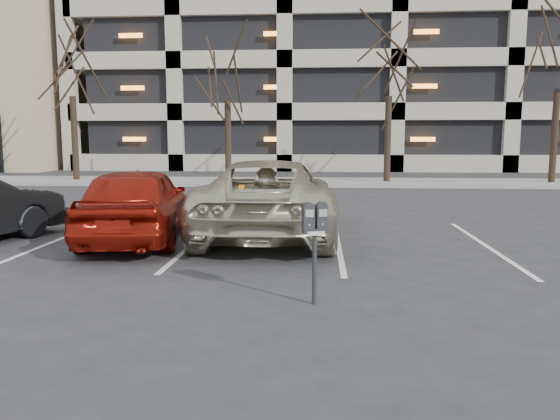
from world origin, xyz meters
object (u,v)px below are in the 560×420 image
Objects in this scene: tree_a at (70,42)px; suv_silver at (268,198)px; tree_c at (390,41)px; car_red at (137,203)px; parking_meter at (315,228)px; tree_b at (227,48)px.

tree_a is 1.48× the size of suv_silver.
tree_a is 14.00m from tree_c.
tree_c is 1.45× the size of suv_silver.
suv_silver is at bearing -170.63° from car_red.
parking_meter is (-3.03, -17.55, -5.11)m from tree_c.
tree_a is 7.01m from tree_b.
car_red is (-6.57, -13.63, -5.32)m from tree_c.
tree_b is 1.40× the size of suv_silver.
tree_b reaches higher than car_red.
car_red is at bearing 15.92° from suv_silver.
parking_meter is 0.22× the size of suv_silver.
car_red reaches higher than parking_meter.
tree_c is (14.00, 0.00, -0.11)m from tree_a.
tree_c reaches higher than suv_silver.
suv_silver is at bearing 84.04° from parking_meter.
parking_meter is at bearing 100.47° from suv_silver.
tree_a is 1.02× the size of tree_c.
tree_c reaches higher than car_red.
suv_silver is (-4.03, -12.83, -5.28)m from tree_c.
suv_silver is at bearing -52.17° from tree_a.
parking_meter is 4.82m from suv_silver.
tree_a reaches higher than tree_c.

